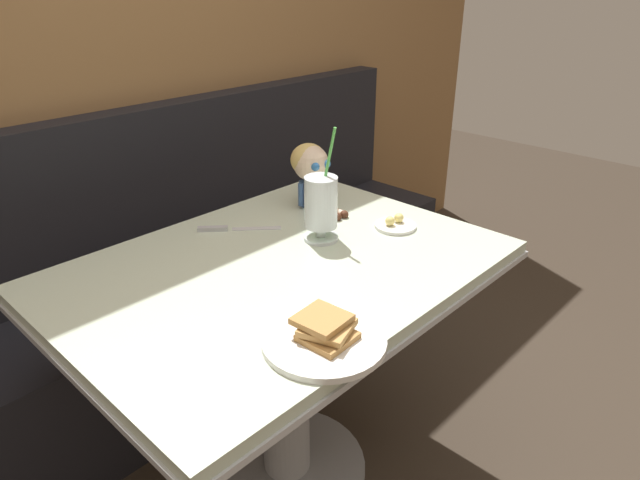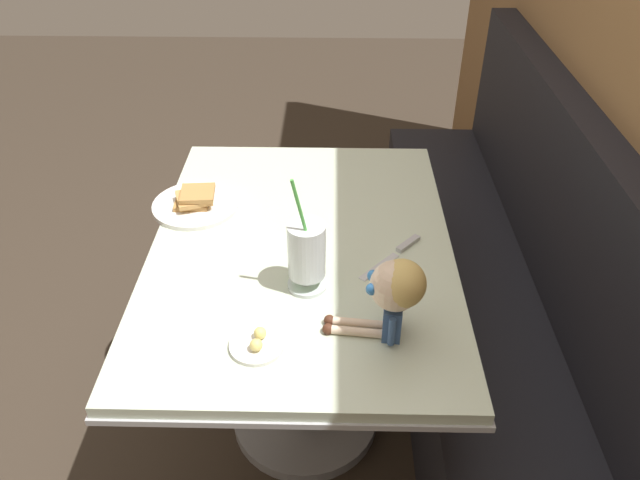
% 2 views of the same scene
% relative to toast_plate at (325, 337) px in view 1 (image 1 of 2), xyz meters
% --- Properties ---
extents(wood_panel_wall, '(4.40, 0.08, 2.40)m').
position_rel_toast_plate_xyz_m(wood_panel_wall, '(0.17, 1.19, 0.44)').
color(wood_panel_wall, olive).
rests_on(wood_panel_wall, ground).
extents(booth_bench, '(2.60, 0.48, 1.00)m').
position_rel_toast_plate_xyz_m(booth_bench, '(0.17, 0.94, -0.43)').
color(booth_bench, black).
rests_on(booth_bench, ground).
extents(diner_table, '(1.11, 0.81, 0.74)m').
position_rel_toast_plate_xyz_m(diner_table, '(0.17, 0.32, -0.21)').
color(diner_table, beige).
rests_on(diner_table, ground).
extents(toast_plate, '(0.25, 0.25, 0.06)m').
position_rel_toast_plate_xyz_m(toast_plate, '(0.00, 0.00, 0.00)').
color(toast_plate, white).
rests_on(toast_plate, diner_table).
extents(milkshake_glass, '(0.10, 0.10, 0.31)m').
position_rel_toast_plate_xyz_m(milkshake_glass, '(0.35, 0.34, 0.08)').
color(milkshake_glass, silver).
rests_on(milkshake_glass, diner_table).
extents(butter_saucer, '(0.12, 0.12, 0.04)m').
position_rel_toast_plate_xyz_m(butter_saucer, '(0.55, 0.24, -0.01)').
color(butter_saucer, white).
rests_on(butter_saucer, diner_table).
extents(butter_knife, '(0.19, 0.17, 0.01)m').
position_rel_toast_plate_xyz_m(butter_knife, '(0.20, 0.58, -0.01)').
color(butter_knife, silver).
rests_on(butter_knife, diner_table).
extents(seated_doll, '(0.12, 0.22, 0.20)m').
position_rel_toast_plate_xyz_m(seated_doll, '(0.50, 0.53, 0.11)').
color(seated_doll, '#385689').
rests_on(seated_doll, diner_table).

